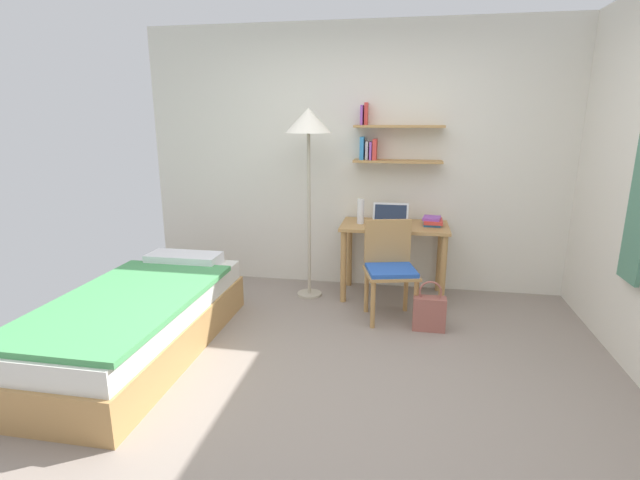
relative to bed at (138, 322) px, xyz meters
name	(u,v)px	position (x,y,z in m)	size (l,w,h in m)	color
ground_plane	(329,385)	(1.47, -0.20, -0.24)	(5.28, 5.28, 0.00)	gray
wall_back	(363,159)	(1.47, 1.82, 1.06)	(4.40, 0.27, 2.60)	silver
bed	(138,322)	(0.00, 0.00, 0.00)	(0.93, 2.05, 0.54)	#B2844C
desk	(394,238)	(1.82, 1.50, 0.35)	(1.01, 0.56, 0.72)	#B2844C
desk_chair	(390,265)	(1.81, 0.99, 0.23)	(0.52, 0.50, 0.85)	#B2844C
standing_lamp	(308,130)	(1.02, 1.37, 1.36)	(0.43, 0.43, 1.79)	#B2A893
laptop	(390,219)	(1.78, 1.51, 0.53)	(0.34, 0.21, 0.19)	#B7BABF
water_bottle	(361,211)	(1.50, 1.48, 0.60)	(0.07, 0.07, 0.24)	silver
book_stack	(432,221)	(2.17, 1.53, 0.52)	(0.19, 0.24, 0.08)	#3384C6
handbag	(429,312)	(2.15, 0.77, -0.09)	(0.26, 0.12, 0.43)	#99564C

